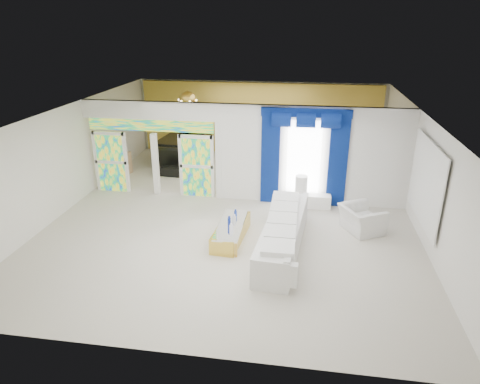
% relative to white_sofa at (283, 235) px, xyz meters
% --- Properties ---
extents(floor, '(12.00, 12.00, 0.00)m').
position_rel_white_sofa_xyz_m(floor, '(-1.51, 2.07, -0.37)').
color(floor, '#B7AF9E').
rests_on(floor, ground).
extents(dividing_wall, '(5.70, 0.18, 3.00)m').
position_rel_white_sofa_xyz_m(dividing_wall, '(0.64, 3.07, 1.13)').
color(dividing_wall, white).
rests_on(dividing_wall, ground).
extents(dividing_header, '(4.30, 0.18, 0.55)m').
position_rel_white_sofa_xyz_m(dividing_header, '(-4.36, 3.07, 2.36)').
color(dividing_header, white).
rests_on(dividing_header, dividing_wall).
extents(stained_panel_left, '(0.95, 0.04, 2.00)m').
position_rel_white_sofa_xyz_m(stained_panel_left, '(-5.78, 3.07, 0.63)').
color(stained_panel_left, '#994C3F').
rests_on(stained_panel_left, ground).
extents(stained_panel_right, '(0.95, 0.04, 2.00)m').
position_rel_white_sofa_xyz_m(stained_panel_right, '(-2.93, 3.07, 0.63)').
color(stained_panel_right, '#994C3F').
rests_on(stained_panel_right, ground).
extents(stained_transom, '(4.00, 0.05, 0.35)m').
position_rel_white_sofa_xyz_m(stained_transom, '(-4.36, 3.07, 1.88)').
color(stained_transom, '#994C3F').
rests_on(stained_transom, dividing_header).
extents(window_pane, '(1.00, 0.02, 2.30)m').
position_rel_white_sofa_xyz_m(window_pane, '(0.39, 2.97, 1.08)').
color(window_pane, white).
rests_on(window_pane, dividing_wall).
extents(blue_drape_left, '(0.55, 0.10, 2.80)m').
position_rel_white_sofa_xyz_m(blue_drape_left, '(-0.61, 2.94, 1.03)').
color(blue_drape_left, '#040C4C').
rests_on(blue_drape_left, ground).
extents(blue_drape_right, '(0.55, 0.10, 2.80)m').
position_rel_white_sofa_xyz_m(blue_drape_right, '(1.39, 2.94, 1.03)').
color(blue_drape_right, '#040C4C').
rests_on(blue_drape_right, ground).
extents(blue_pelmet, '(2.60, 0.12, 0.25)m').
position_rel_white_sofa_xyz_m(blue_pelmet, '(0.39, 2.94, 2.45)').
color(blue_pelmet, '#040C4C').
rests_on(blue_pelmet, dividing_wall).
extents(wall_mirror, '(0.04, 2.70, 1.90)m').
position_rel_white_sofa_xyz_m(wall_mirror, '(3.43, 1.07, 1.18)').
color(wall_mirror, white).
rests_on(wall_mirror, ground).
extents(gold_curtains, '(9.70, 0.12, 2.90)m').
position_rel_white_sofa_xyz_m(gold_curtains, '(-1.51, 7.97, 1.13)').
color(gold_curtains, gold).
rests_on(gold_curtains, ground).
extents(white_sofa, '(1.15, 3.91, 0.73)m').
position_rel_white_sofa_xyz_m(white_sofa, '(0.00, 0.00, 0.00)').
color(white_sofa, silver).
rests_on(white_sofa, ground).
extents(coffee_table, '(0.77, 1.90, 0.41)m').
position_rel_white_sofa_xyz_m(coffee_table, '(-1.35, 0.30, -0.16)').
color(coffee_table, gold).
rests_on(coffee_table, ground).
extents(console_table, '(1.21, 0.42, 0.40)m').
position_rel_white_sofa_xyz_m(console_table, '(0.66, 2.71, -0.17)').
color(console_table, white).
rests_on(console_table, ground).
extents(table_lamp, '(0.36, 0.36, 0.58)m').
position_rel_white_sofa_xyz_m(table_lamp, '(0.36, 2.71, 0.32)').
color(table_lamp, silver).
rests_on(table_lamp, console_table).
extents(armchair, '(1.32, 1.38, 0.69)m').
position_rel_white_sofa_xyz_m(armchair, '(2.01, 1.30, -0.02)').
color(armchair, silver).
rests_on(armchair, ground).
extents(grand_piano, '(1.62, 2.03, 0.97)m').
position_rel_white_sofa_xyz_m(grand_piano, '(-4.46, 6.42, 0.12)').
color(grand_piano, black).
rests_on(grand_piano, ground).
extents(piano_bench, '(0.99, 0.45, 0.32)m').
position_rel_white_sofa_xyz_m(piano_bench, '(-4.46, 4.82, -0.21)').
color(piano_bench, black).
rests_on(piano_bench, ground).
extents(tv_console, '(0.63, 0.59, 0.80)m').
position_rel_white_sofa_xyz_m(tv_console, '(-6.20, 4.77, 0.03)').
color(tv_console, tan).
rests_on(tv_console, ground).
extents(chandelier, '(0.60, 0.60, 0.60)m').
position_rel_white_sofa_xyz_m(chandelier, '(-3.81, 5.47, 2.28)').
color(chandelier, gold).
rests_on(chandelier, ceiling).
extents(decanters, '(0.19, 0.93, 0.23)m').
position_rel_white_sofa_xyz_m(decanters, '(-1.33, 0.36, 0.13)').
color(decanters, white).
rests_on(decanters, coffee_table).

